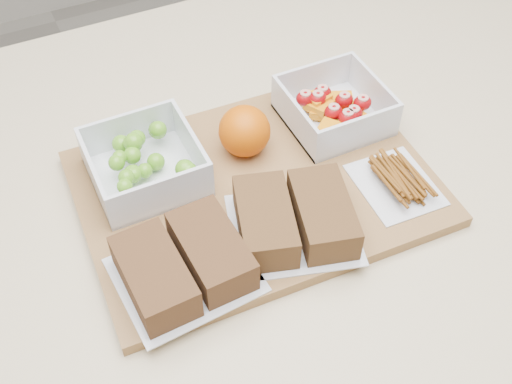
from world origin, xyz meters
TOP-DOWN VIEW (x-y plane):
  - counter at (0.00, 0.00)m, footprint 1.20×0.90m
  - cutting_board at (-0.01, 0.01)m, footprint 0.43×0.31m
  - grape_container at (-0.12, 0.08)m, footprint 0.13×0.13m
  - fruit_container at (0.14, 0.07)m, footprint 0.12×0.12m
  - orange at (0.01, 0.07)m, footprint 0.07×0.07m
  - sandwich_bag_left at (-0.13, -0.08)m, footprint 0.15×0.14m
  - sandwich_bag_center at (0.00, -0.07)m, footprint 0.17×0.16m
  - pretzel_bag at (0.15, -0.06)m, footprint 0.09×0.11m

SIDE VIEW (x-z plane):
  - counter at x=0.00m, z-range 0.00..0.90m
  - cutting_board at x=-0.01m, z-range 0.90..0.92m
  - pretzel_bag at x=0.15m, z-range 0.92..0.94m
  - fruit_container at x=0.14m, z-range 0.91..0.96m
  - sandwich_bag_center at x=0.00m, z-range 0.92..0.96m
  - sandwich_bag_left at x=-0.13m, z-range 0.92..0.96m
  - grape_container at x=-0.12m, z-range 0.91..0.97m
  - orange at x=0.01m, z-range 0.92..0.98m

